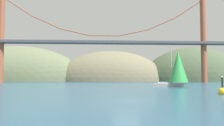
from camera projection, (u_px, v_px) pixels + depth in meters
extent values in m
plane|color=navy|center=(127.00, 101.00, 22.37)|extent=(360.00, 360.00, 0.00)
ellipsoid|color=#5B6647|center=(17.00, 82.00, 154.00)|extent=(85.45, 44.00, 45.82)
ellipsoid|color=#6B664C|center=(111.00, 81.00, 157.18)|extent=(72.05, 44.00, 39.88)
ellipsoid|color=#425138|center=(193.00, 81.00, 160.09)|extent=(66.70, 44.00, 45.47)
cylinder|color=brown|center=(1.00, 39.00, 115.74)|extent=(2.80, 2.80, 41.91)
cylinder|color=brown|center=(203.00, 41.00, 121.02)|extent=(2.80, 2.80, 41.91)
cube|color=#47474C|center=(105.00, 42.00, 118.30)|extent=(135.68, 6.00, 1.20)
cylinder|color=brown|center=(17.00, 6.00, 117.16)|extent=(14.52, 0.50, 9.82)
cylinder|color=brown|center=(46.00, 22.00, 117.41)|extent=(14.44, 0.50, 6.73)
cylinder|color=brown|center=(76.00, 32.00, 117.86)|extent=(14.35, 0.50, 3.62)
cylinder|color=brown|center=(105.00, 36.00, 118.52)|extent=(14.24, 0.50, 0.50)
cylinder|color=brown|center=(133.00, 33.00, 119.37)|extent=(14.35, 0.50, 3.62)
cylinder|color=brown|center=(161.00, 24.00, 120.43)|extent=(14.44, 0.50, 6.73)
cylinder|color=brown|center=(189.00, 9.00, 121.68)|extent=(14.52, 0.50, 9.82)
cube|color=#B7B2A8|center=(169.00, 85.00, 57.75)|extent=(7.54, 4.54, 0.82)
cube|color=beige|center=(163.00, 83.00, 58.18)|extent=(2.74, 2.32, 0.36)
cylinder|color=#B2B2B7|center=(171.00, 66.00, 57.83)|extent=(0.14, 0.14, 8.62)
cone|color=green|center=(178.00, 67.00, 57.32)|extent=(5.77, 5.77, 7.33)
sphere|color=gold|center=(223.00, 92.00, 31.10)|extent=(1.10, 1.10, 1.10)
cylinder|color=black|center=(222.00, 84.00, 31.17)|extent=(0.20, 0.20, 1.60)
sphere|color=#F2EA99|center=(222.00, 77.00, 31.23)|extent=(0.24, 0.24, 0.24)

